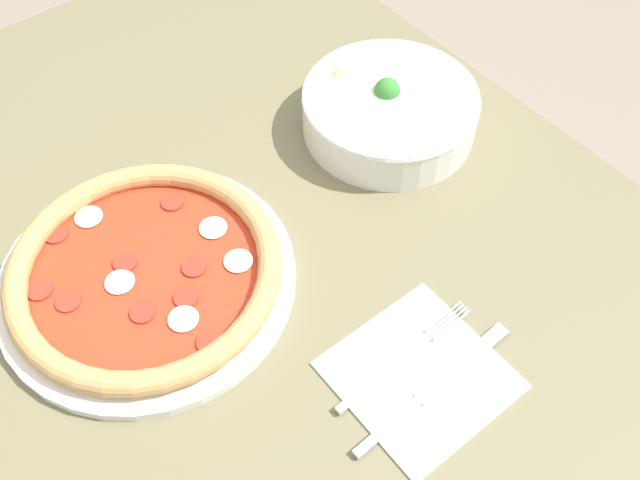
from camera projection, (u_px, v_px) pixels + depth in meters
name	position (u px, v px, depth m)	size (l,w,h in m)	color
ground_plane	(295.00, 471.00, 1.39)	(8.00, 8.00, 0.00)	gray
dining_table	(281.00, 300.00, 0.90)	(1.12, 0.78, 0.75)	#706B4C
pizza	(146.00, 272.00, 0.75)	(0.32, 0.32, 0.04)	white
bowl	(390.00, 109.00, 0.88)	(0.22, 0.22, 0.07)	white
napkin	(420.00, 375.00, 0.70)	(0.15, 0.15, 0.00)	white
fork	(403.00, 358.00, 0.71)	(0.02, 0.18, 0.00)	silver
knife	(427.00, 393.00, 0.68)	(0.02, 0.21, 0.01)	silver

